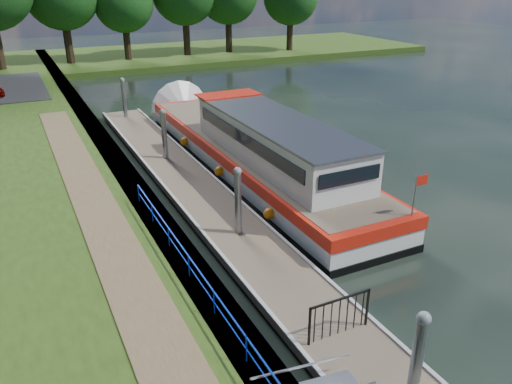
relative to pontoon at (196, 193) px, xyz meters
name	(u,v)px	position (x,y,z in m)	size (l,w,h in m)	color
bank_edge	(128,183)	(-2.55, 2.00, 0.20)	(1.10, 90.00, 0.78)	#473D2D
far_bank	(178,55)	(12.00, 39.00, 0.12)	(60.00, 18.00, 0.60)	#274112
footpath	(120,257)	(-4.40, -5.00, 0.62)	(1.60, 40.00, 0.05)	brown
blue_fence	(229,318)	(-2.75, -10.00, 1.13)	(0.04, 18.04, 0.72)	#0C2DBF
pontoon	(196,193)	(0.00, 0.00, 0.00)	(2.50, 30.00, 0.56)	brown
mooring_piles	(195,170)	(0.00, 0.00, 1.10)	(0.30, 27.30, 3.55)	gray
gate_panel	(340,311)	(0.00, -10.80, 0.97)	(1.85, 0.05, 1.15)	black
barge	(247,147)	(3.60, 2.32, 0.90)	(4.36, 21.15, 4.78)	black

